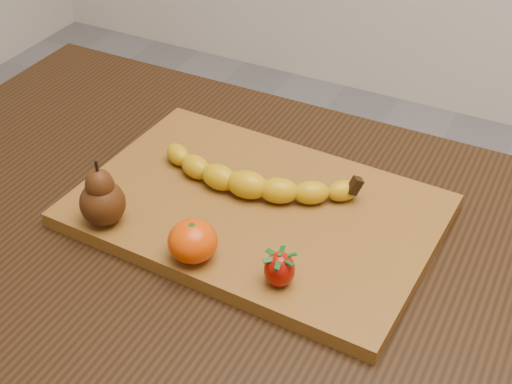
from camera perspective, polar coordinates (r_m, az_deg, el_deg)
The scene contains 6 objects.
table at distance 0.97m, azimuth -3.86°, elevation -7.58°, with size 1.00×0.70×0.76m.
cutting_board at distance 0.91m, azimuth 0.00°, elevation -1.50°, with size 0.45×0.30×0.02m, color brown.
banana at distance 0.91m, azimuth -0.69°, elevation 0.58°, with size 0.23×0.06×0.04m, color #C59A09, non-canonical shape.
pear at distance 0.88m, azimuth -12.30°, elevation -0.05°, with size 0.06×0.06×0.09m, color #41200A, non-canonical shape.
mandarin at distance 0.82m, azimuth -5.08°, elevation -3.94°, with size 0.06×0.06×0.05m, color #D53F02.
strawberry at distance 0.79m, azimuth 1.89°, elevation -6.13°, with size 0.03×0.03×0.04m, color #960C04, non-canonical shape.
Camera 1 is at (0.37, -0.58, 1.34)m, focal length 50.00 mm.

